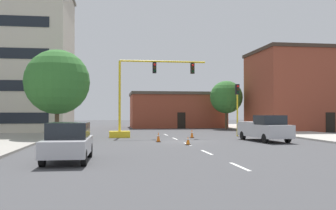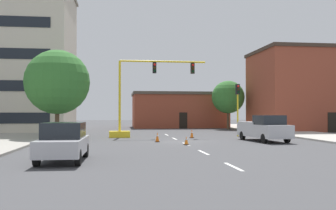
# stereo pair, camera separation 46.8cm
# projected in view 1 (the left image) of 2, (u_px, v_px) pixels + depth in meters

# --- Properties ---
(ground_plane) EXTENTS (160.00, 160.00, 0.00)m
(ground_plane) POSITION_uv_depth(u_px,v_px,m) (180.00, 141.00, 29.18)
(ground_plane) COLOR #424244
(sidewalk_left) EXTENTS (6.00, 56.00, 0.14)m
(sidewalk_left) POSITION_uv_depth(u_px,v_px,m) (24.00, 135.00, 35.23)
(sidewalk_left) COLOR #9E998E
(sidewalk_left) RESTS_ON ground_plane
(sidewalk_right) EXTENTS (6.00, 56.00, 0.14)m
(sidewalk_right) POSITION_uv_depth(u_px,v_px,m) (294.00, 133.00, 38.98)
(sidewalk_right) COLOR #B2ADA3
(sidewalk_right) RESTS_ON ground_plane
(lane_stripe_seg_0) EXTENTS (0.16, 2.40, 0.01)m
(lane_stripe_seg_0) POSITION_uv_depth(u_px,v_px,m) (240.00, 166.00, 15.33)
(lane_stripe_seg_0) COLOR silver
(lane_stripe_seg_0) RESTS_ON ground_plane
(lane_stripe_seg_1) EXTENTS (0.16, 2.40, 0.01)m
(lane_stripe_seg_1) POSITION_uv_depth(u_px,v_px,m) (207.00, 152.00, 20.77)
(lane_stripe_seg_1) COLOR silver
(lane_stripe_seg_1) RESTS_ON ground_plane
(lane_stripe_seg_2) EXTENTS (0.16, 2.40, 0.01)m
(lane_stripe_seg_2) POSITION_uv_depth(u_px,v_px,m) (187.00, 144.00, 26.21)
(lane_stripe_seg_2) COLOR silver
(lane_stripe_seg_2) RESTS_ON ground_plane
(lane_stripe_seg_3) EXTENTS (0.16, 2.40, 0.01)m
(lane_stripe_seg_3) POSITION_uv_depth(u_px,v_px,m) (175.00, 139.00, 31.66)
(lane_stripe_seg_3) COLOR silver
(lane_stripe_seg_3) RESTS_ON ground_plane
(lane_stripe_seg_4) EXTENTS (0.16, 2.40, 0.01)m
(lane_stripe_seg_4) POSITION_uv_depth(u_px,v_px,m) (166.00, 135.00, 37.10)
(lane_stripe_seg_4) COLOR silver
(lane_stripe_seg_4) RESTS_ON ground_plane
(building_tall_left) EXTENTS (15.45, 11.89, 16.59)m
(building_tall_left) POSITION_uv_depth(u_px,v_px,m) (2.00, 59.00, 43.30)
(building_tall_left) COLOR beige
(building_tall_left) RESTS_ON ground_plane
(building_brick_center) EXTENTS (13.56, 8.96, 5.08)m
(building_brick_center) POSITION_uv_depth(u_px,v_px,m) (176.00, 110.00, 55.94)
(building_brick_center) COLOR brown
(building_brick_center) RESTS_ON ground_plane
(building_row_right) EXTENTS (13.52, 9.85, 9.83)m
(building_row_right) POSITION_uv_depth(u_px,v_px,m) (308.00, 90.00, 46.80)
(building_row_right) COLOR brown
(building_row_right) RESTS_ON ground_plane
(traffic_signal_gantry) EXTENTS (8.58, 1.20, 6.83)m
(traffic_signal_gantry) POSITION_uv_depth(u_px,v_px,m) (132.00, 112.00, 33.39)
(traffic_signal_gantry) COLOR yellow
(traffic_signal_gantry) RESTS_ON ground_plane
(traffic_light_pole_right) EXTENTS (0.32, 0.47, 4.80)m
(traffic_light_pole_right) POSITION_uv_depth(u_px,v_px,m) (237.00, 98.00, 34.88)
(traffic_light_pole_right) COLOR yellow
(traffic_light_pole_right) RESTS_ON ground_plane
(tree_right_far) EXTENTS (4.26, 4.26, 6.33)m
(tree_right_far) POSITION_uv_depth(u_px,v_px,m) (226.00, 97.00, 49.43)
(tree_right_far) COLOR brown
(tree_right_far) RESTS_ON ground_plane
(tree_left_near) EXTENTS (5.43, 5.43, 7.47)m
(tree_left_near) POSITION_uv_depth(u_px,v_px,m) (57.00, 82.00, 31.82)
(tree_left_near) COLOR brown
(tree_left_near) RESTS_ON ground_plane
(pickup_truck_silver) EXTENTS (2.52, 5.57, 1.99)m
(pickup_truck_silver) POSITION_uv_depth(u_px,v_px,m) (265.00, 128.00, 28.83)
(pickup_truck_silver) COLOR #BCBCC1
(pickup_truck_silver) RESTS_ON ground_plane
(sedan_silver_near_left) EXTENTS (1.92, 4.53, 1.74)m
(sedan_silver_near_left) POSITION_uv_depth(u_px,v_px,m) (68.00, 142.00, 16.94)
(sedan_silver_near_left) COLOR #B7B7BC
(sedan_silver_near_left) RESTS_ON ground_plane
(traffic_cone_roadside_a) EXTENTS (0.36, 0.36, 0.76)m
(traffic_cone_roadside_a) POSITION_uv_depth(u_px,v_px,m) (192.00, 134.00, 32.55)
(traffic_cone_roadside_a) COLOR black
(traffic_cone_roadside_a) RESTS_ON ground_plane
(traffic_cone_roadside_b) EXTENTS (0.36, 0.36, 0.74)m
(traffic_cone_roadside_b) POSITION_uv_depth(u_px,v_px,m) (158.00, 137.00, 28.09)
(traffic_cone_roadside_b) COLOR black
(traffic_cone_roadside_b) RESTS_ON ground_plane
(traffic_cone_roadside_c) EXTENTS (0.36, 0.36, 0.59)m
(traffic_cone_roadside_c) POSITION_uv_depth(u_px,v_px,m) (188.00, 141.00, 25.57)
(traffic_cone_roadside_c) COLOR black
(traffic_cone_roadside_c) RESTS_ON ground_plane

